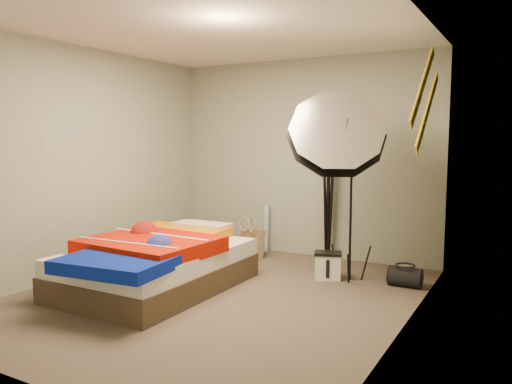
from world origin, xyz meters
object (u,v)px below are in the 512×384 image
Objects in this scene: duffel_bag at (405,277)px; bed at (156,262)px; tote_bag at (252,242)px; camera_case at (328,267)px; wrapping_roll at (266,228)px; camera_tripod at (328,195)px; photo_umbrella at (336,137)px.

duffel_bag is 2.52m from bed.
tote_bag reaches higher than camera_case.
camera_tripod is at bearing -1.93° from wrapping_roll.
photo_umbrella is (1.30, -0.93, 1.20)m from wrapping_roll.
duffel_bag is at bearing -11.49° from camera_case.
wrapping_roll reaches higher than camera_case.
camera_tripod is (0.90, 0.32, 0.62)m from tote_bag.
duffel_bag is at bearing 12.31° from tote_bag.
bed is 0.98× the size of photo_umbrella.
camera_tripod is at bearing 61.72° from bed.
wrapping_roll is 0.30× the size of photo_umbrella.
tote_bag is at bearing 138.32° from camera_case.
bed reaches higher than camera_case.
photo_umbrella is at bearing -1.48° from tote_bag.
tote_bag is at bearing 84.48° from bed.
duffel_bag is (1.98, -0.70, -0.21)m from wrapping_roll.
tote_bag is 0.26× the size of camera_tripod.
bed is at bearing -73.22° from tote_bag.
camera_tripod reaches higher than camera_case.
photo_umbrella reaches higher than camera_tripod.
camera_tripod is at bearing 41.85° from tote_bag.
duffel_bag is at bearing 30.92° from bed.
wrapping_roll reaches higher than duffel_bag.
photo_umbrella is (-0.68, -0.23, 1.41)m from duffel_bag.
tote_bag is 1.38× the size of camera_case.
wrapping_roll reaches higher than bed.
wrapping_roll is 2.11m from duffel_bag.
camera_case is at bearing -171.14° from duffel_bag.
duffel_bag is at bearing -19.47° from wrapping_roll.
wrapping_roll is 2.00m from bed.
tote_bag is 1.65m from bed.
camera_case is at bearing -68.32° from camera_tripod.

